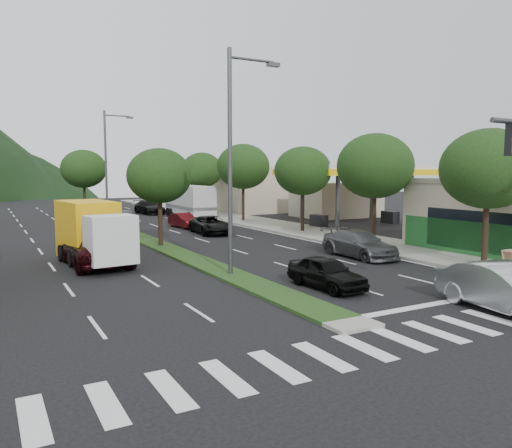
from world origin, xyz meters
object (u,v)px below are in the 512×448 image
sedan_silver (506,288)px  car_queue_d (211,225)px  suv_maroon (96,250)px  tree_med_far (84,169)px  car_queue_f (149,207)px  tree_r_d (243,167)px  streetlight_mid (108,162)px  car_queue_c (184,220)px  streetlight_near (234,151)px  car_queue_e (125,217)px  box_truck (92,235)px  motorhome (189,201)px  tree_r_e (202,170)px  tree_med_near (159,176)px  car_queue_a (326,272)px  tree_r_b (375,166)px  tree_r_c (303,171)px  tree_r_a (488,169)px  car_queue_b (359,244)px

sedan_silver → car_queue_d: bearing=97.3°
suv_maroon → tree_med_far: bearing=-100.4°
suv_maroon → car_queue_f: suv_maroon is taller
tree_r_d → suv_maroon: bearing=-135.5°
streetlight_mid → car_queue_c: size_ratio=2.69×
streetlight_near → car_queue_e: (1.29, 24.67, -4.92)m
tree_med_far → box_truck: bearing=-99.2°
tree_r_d → suv_maroon: 24.03m
sedan_silver → motorhome: 38.10m
box_truck → motorhome: (13.85, 22.15, 0.25)m
tree_r_e → motorhome: tree_r_e is taller
tree_r_e → tree_med_far: tree_med_far is taller
tree_med_near → car_queue_f: tree_med_near is taller
tree_r_e → car_queue_a: tree_r_e is taller
tree_r_e → car_queue_f: bearing=153.0°
tree_r_b → tree_r_c: bearing=90.0°
tree_r_a → box_truck: bearing=149.1°
tree_r_a → tree_r_e: bearing=90.0°
tree_med_near → suv_maroon: bearing=-136.6°
sedan_silver → car_queue_e: size_ratio=1.27×
car_queue_b → car_queue_d: (-2.98, 13.52, -0.05)m
tree_med_near → car_queue_b: 12.77m
car_queue_b → box_truck: (-13.29, 4.94, 0.77)m
car_queue_d → tree_med_near: bearing=-134.5°
tree_r_e → car_queue_d: tree_r_e is taller
tree_r_c → car_queue_d: size_ratio=1.33×
tree_med_far → car_queue_a: tree_med_far is taller
streetlight_mid → car_queue_f: streetlight_mid is taller
car_queue_c → car_queue_f: size_ratio=0.71×
tree_med_near → sedan_silver: 20.75m
sedan_silver → car_queue_b: (2.96, 10.84, -0.08)m
tree_r_e → sedan_silver: bearing=-98.9°
tree_r_b → tree_r_e: bearing=90.0°
car_queue_c → car_queue_e: bearing=120.5°
tree_r_a → car_queue_d: bearing=109.3°
tree_med_near → tree_med_far: 26.01m
tree_r_c → box_truck: bearing=-160.7°
car_queue_d → tree_r_c: bearing=-17.2°
streetlight_mid → car_queue_b: bearing=-71.0°
streetlight_near → car_queue_a: 6.70m
tree_med_far → car_queue_e: bearing=-82.5°
tree_r_a → car_queue_e: 30.81m
tree_r_c → tree_med_near: bearing=-170.5°
tree_r_e → car_queue_c: (-6.86, -12.33, -4.28)m
streetlight_near → streetlight_mid: 25.00m
car_queue_c → motorhome: bearing=60.2°
streetlight_near → tree_r_c: bearing=45.5°
tree_r_b → tree_r_d: tree_r_d is taller
tree_med_near → box_truck: bearing=-141.1°
tree_r_a → car_queue_c: tree_r_a is taller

